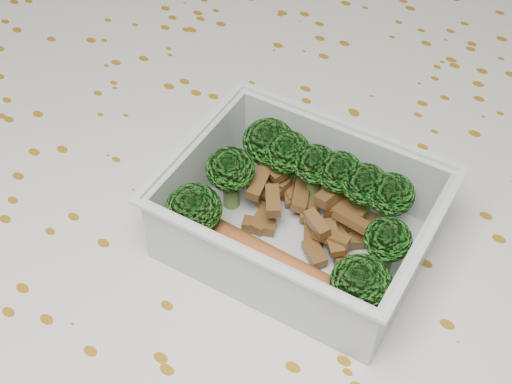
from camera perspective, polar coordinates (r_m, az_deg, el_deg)
The scene contains 6 objects.
dining_table at distance 0.56m, azimuth 0.58°, elevation -7.91°, with size 1.40×0.90×0.75m.
tablecloth at distance 0.52m, azimuth 0.62°, elevation -4.80°, with size 1.46×0.96×0.19m.
lunch_container at distance 0.46m, azimuth 3.51°, elevation -2.51°, with size 0.18×0.14×0.06m.
broccoli_florets at distance 0.45m, azimuth 3.94°, elevation -0.11°, with size 0.15×0.11×0.05m.
meat_pile at distance 0.47m, azimuth 4.54°, elevation -1.62°, with size 0.10×0.06×0.03m.
sausage at distance 0.44m, azimuth 1.72°, elevation -6.12°, with size 0.14×0.03×0.02m.
Camera 1 is at (0.18, -0.26, 1.13)m, focal length 50.00 mm.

